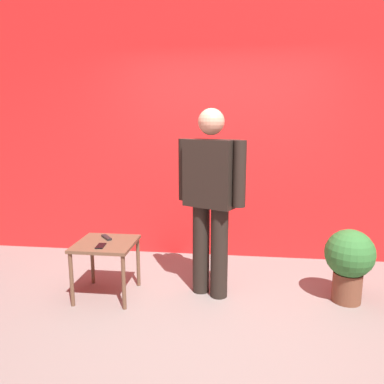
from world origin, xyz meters
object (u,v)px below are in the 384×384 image
at_px(side_table, 106,250).
at_px(tv_remote, 106,237).
at_px(cell_phone, 101,246).
at_px(standing_person, 211,194).
at_px(potted_plant, 349,260).

height_order(side_table, tv_remote, tv_remote).
bearing_deg(cell_phone, side_table, 84.17).
distance_m(standing_person, side_table, 1.12).
xyz_separation_m(side_table, tv_remote, (-0.03, 0.11, 0.09)).
bearing_deg(standing_person, potted_plant, -0.32).
bearing_deg(cell_phone, potted_plant, 1.44).
bearing_deg(potted_plant, tv_remote, -179.04).
height_order(tv_remote, potted_plant, potted_plant).
xyz_separation_m(side_table, potted_plant, (2.24, 0.15, -0.05)).
height_order(standing_person, cell_phone, standing_person).
bearing_deg(standing_person, tv_remote, -177.41).
xyz_separation_m(standing_person, side_table, (-0.97, -0.16, -0.53)).
height_order(standing_person, side_table, standing_person).
bearing_deg(tv_remote, cell_phone, -123.48).
relative_size(cell_phone, potted_plant, 0.21).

